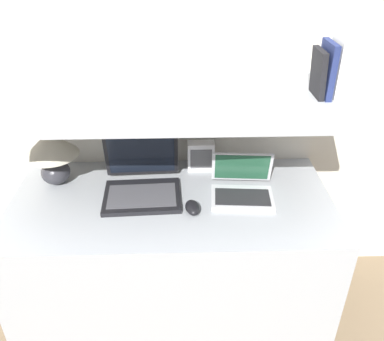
% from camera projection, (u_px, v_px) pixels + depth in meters
% --- Properties ---
extents(wall_back, '(6.00, 0.05, 2.40)m').
position_uv_depth(wall_back, '(170.00, 66.00, 1.90)').
color(wall_back, beige).
rests_on(wall_back, ground_plane).
extents(desk, '(1.42, 0.69, 0.73)m').
position_uv_depth(desk, '(174.00, 261.00, 1.98)').
color(desk, '#999EA3').
rests_on(desk, ground_plane).
extents(back_riser, '(1.42, 0.04, 1.15)m').
position_uv_depth(back_riser, '(173.00, 184.00, 2.18)').
color(back_riser, beige).
rests_on(back_riser, ground_plane).
extents(shelf, '(1.42, 0.62, 0.03)m').
position_uv_depth(shelf, '(169.00, 101.00, 1.63)').
color(shelf, '#999EA3').
rests_on(shelf, back_riser).
extents(table_lamp, '(0.24, 0.24, 0.26)m').
position_uv_depth(table_lamp, '(51.00, 150.00, 1.82)').
color(table_lamp, '#2D2D33').
rests_on(table_lamp, desk).
extents(laptop_large, '(0.35, 0.33, 0.27)m').
position_uv_depth(laptop_large, '(142.00, 182.00, 1.81)').
color(laptop_large, black).
rests_on(laptop_large, desk).
extents(laptop_small, '(0.29, 0.25, 0.18)m').
position_uv_depth(laptop_small, '(242.00, 188.00, 1.79)').
color(laptop_small, silver).
rests_on(laptop_small, desk).
extents(computer_mouse, '(0.07, 0.11, 0.04)m').
position_uv_depth(computer_mouse, '(192.00, 208.00, 1.70)').
color(computer_mouse, black).
rests_on(computer_mouse, desk).
extents(router_box, '(0.13, 0.06, 0.15)m').
position_uv_depth(router_box, '(201.00, 156.00, 1.98)').
color(router_box, white).
rests_on(router_box, desk).
extents(book_white, '(0.03, 0.14, 0.25)m').
position_uv_depth(book_white, '(338.00, 64.00, 1.57)').
color(book_white, silver).
rests_on(book_white, shelf).
extents(book_navy, '(0.02, 0.15, 0.21)m').
position_uv_depth(book_navy, '(327.00, 69.00, 1.58)').
color(book_navy, navy).
rests_on(book_navy, shelf).
extents(book_black, '(0.03, 0.14, 0.19)m').
position_uv_depth(book_black, '(318.00, 73.00, 1.59)').
color(book_black, black).
rests_on(book_black, shelf).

